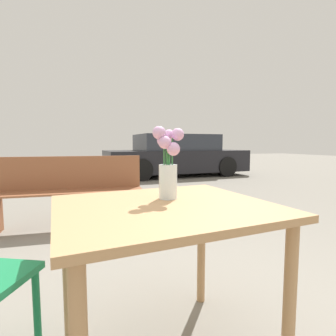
{
  "coord_description": "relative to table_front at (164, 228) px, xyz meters",
  "views": [
    {
      "loc": [
        -0.38,
        -1.06,
        1.0
      ],
      "look_at": [
        0.05,
        0.1,
        0.89
      ],
      "focal_mm": 28.0,
      "sensor_mm": 36.0,
      "label": 1
    }
  ],
  "objects": [
    {
      "name": "parked_car",
      "position": [
        2.74,
        6.56,
        -0.02
      ],
      "size": [
        4.33,
        1.88,
        1.28
      ],
      "color": "black",
      "rests_on": "ground_plane"
    },
    {
      "name": "flower_vase",
      "position": [
        0.05,
        0.1,
        0.27
      ],
      "size": [
        0.15,
        0.14,
        0.35
      ],
      "color": "silver",
      "rests_on": "table_front"
    },
    {
      "name": "bench_near",
      "position": [
        -0.39,
        2.25,
        -0.17
      ],
      "size": [
        1.72,
        0.53,
        0.85
      ],
      "color": "brown",
      "rests_on": "ground_plane"
    },
    {
      "name": "table_front",
      "position": [
        0.0,
        0.0,
        0.0
      ],
      "size": [
        0.95,
        0.84,
        0.74
      ],
      "color": "tan",
      "rests_on": "ground_plane"
    }
  ]
}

